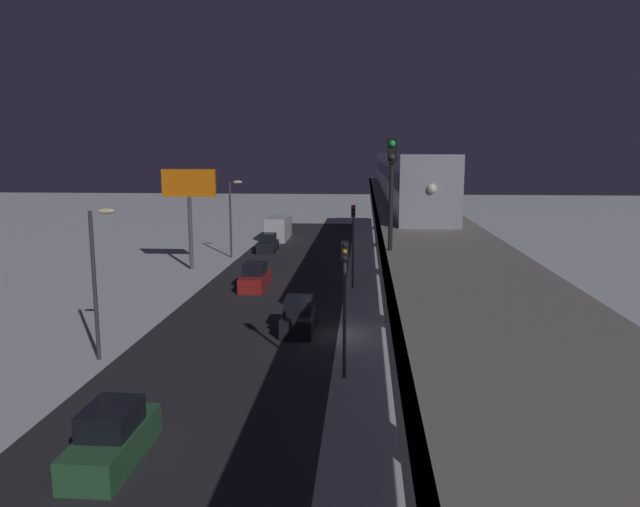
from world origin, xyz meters
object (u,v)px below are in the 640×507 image
Objects in this scene: sedan_green at (112,439)px; traffic_light_near at (345,289)px; subway_train at (398,172)px; sedan_red at (255,278)px; sedan_black at (268,244)px; traffic_light_mid at (353,234)px; commercial_billboard at (189,193)px; rail_signal at (392,174)px; sedan_black_2 at (299,317)px; delivery_van at (279,228)px.

traffic_light_near is (-7.50, -8.10, 3.40)m from sedan_green.
sedan_red is at bearing 43.85° from subway_train.
traffic_light_mid reaches higher than sedan_black.
sedan_red is at bearing 134.73° from commercial_billboard.
rail_signal is 34.40m from commercial_billboard.
rail_signal is at bearing -69.06° from sedan_black_2.
sedan_black and sedan_green have the same top height.
sedan_red is at bearing 113.15° from sedan_black_2.
delivery_van reaches higher than sedan_red.
sedan_green is at bearing 47.21° from traffic_light_near.
sedan_green is at bearing 90.00° from sedan_red.
delivery_van is (2.00, -52.68, 0.55)m from sedan_green.
sedan_green is 1.09× the size of sedan_black_2.
subway_train is at bearing 154.94° from sedan_black.
subway_train is 12.12× the size of sedan_red.
delivery_van is (13.39, -15.56, -7.23)m from subway_train.
commercial_billboard is (5.28, 9.96, 6.04)m from sedan_black.
traffic_light_near is at bearing 104.81° from sedan_black.
subway_train is 13.37× the size of sedan_black_2.
sedan_green is 34.60m from commercial_billboard.
sedan_green is 27.97m from traffic_light_mid.
rail_signal is at bearing 111.98° from sedan_red.
rail_signal is 51.42m from delivery_van.
sedan_green is at bearing 72.94° from subway_train.
rail_signal is at bearing 118.50° from commercial_billboard.
subway_train reaches higher than sedan_red.
subway_train is 7.50× the size of delivery_van.
delivery_van reaches higher than sedan_black.
subway_train is at bearing -168.40° from commercial_billboard.
commercial_billboard is at bearing 123.12° from sedan_black_2.
sedan_green is (-1.80, 43.28, 0.01)m from sedan_black.
rail_signal reaches higher than sedan_green.
sedan_black is at bearing -75.19° from traffic_light_near.
commercial_billboard is (11.68, -17.91, 6.03)m from sedan_black_2.
sedan_red and sedan_black_2 have the same top height.
commercial_billboard is (14.58, -25.22, 2.63)m from traffic_light_near.
subway_train is 6.23× the size of commercial_billboard.
rail_signal is 15.74m from sedan_black_2.
sedan_black is at bearing -74.55° from rail_signal.
sedan_red is 8.25m from traffic_light_mid.
sedan_black is 28.60m from sedan_black_2.
sedan_black is 43.32m from sedan_green.
sedan_black is 0.64× the size of traffic_light_near.
subway_train is at bearing -107.06° from sedan_green.
commercial_billboard is at bearing -78.00° from sedan_green.
traffic_light_mid is 16.22m from commercial_billboard.
sedan_green is (11.39, 37.11, -7.78)m from subway_train.
sedan_black is 19.29m from traffic_light_mid.
sedan_green is at bearing 74.33° from traffic_light_mid.
traffic_light_mid is at bearing 69.44° from subway_train.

